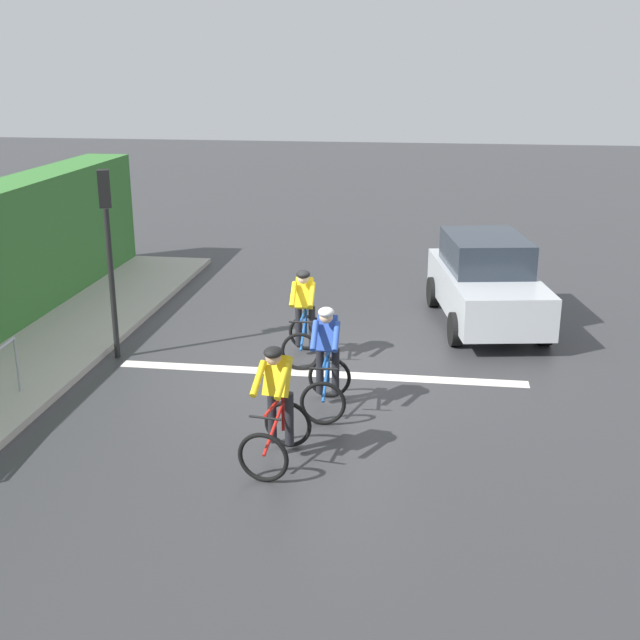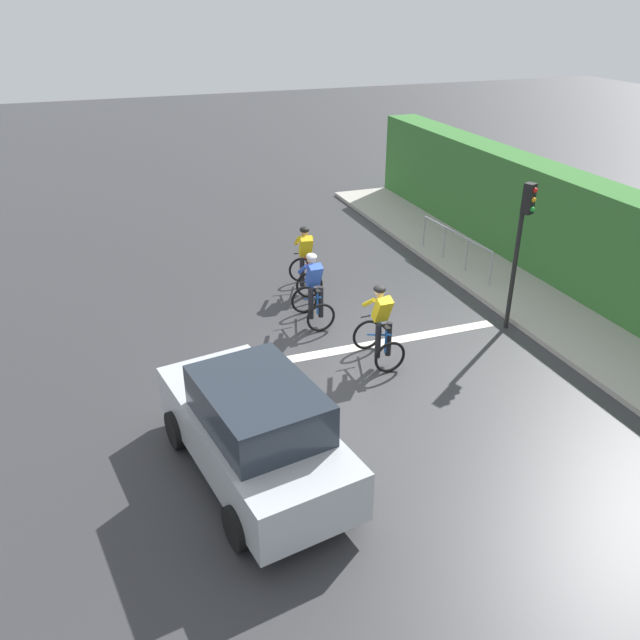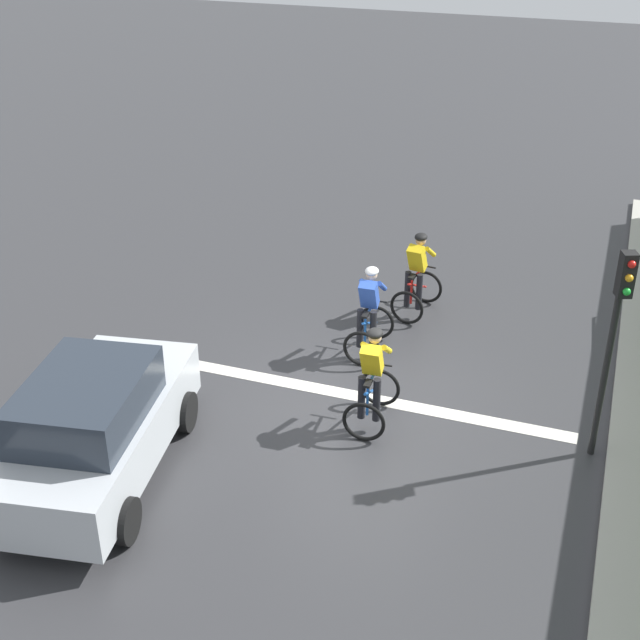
{
  "view_description": "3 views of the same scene",
  "coord_description": "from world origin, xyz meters",
  "px_view_note": "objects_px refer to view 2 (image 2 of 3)",
  "views": [
    {
      "loc": [
        -1.81,
        12.94,
        5.13
      ],
      "look_at": [
        -0.02,
        0.21,
        0.98
      ],
      "focal_mm": 45.54,
      "sensor_mm": 36.0,
      "label": 1
    },
    {
      "loc": [
        -4.73,
        -10.95,
        6.79
      ],
      "look_at": [
        -0.78,
        -0.11,
        0.96
      ],
      "focal_mm": 36.4,
      "sensor_mm": 36.0,
      "label": 2
    },
    {
      "loc": [
        3.4,
        -11.41,
        7.94
      ],
      "look_at": [
        -0.96,
        0.83,
        0.96
      ],
      "focal_mm": 48.54,
      "sensor_mm": 36.0,
      "label": 3
    }
  ],
  "objects_px": {
    "cyclist_second": "(313,291)",
    "pedestrian_railing_kerbside": "(456,241)",
    "cyclist_mid": "(380,327)",
    "car_silver": "(254,429)",
    "cyclist_lead": "(305,261)",
    "traffic_light_near_crossing": "(522,235)"
  },
  "relations": [
    {
      "from": "cyclist_mid",
      "to": "traffic_light_near_crossing",
      "type": "xyz_separation_m",
      "value": [
        3.37,
        0.32,
        1.43
      ]
    },
    {
      "from": "cyclist_lead",
      "to": "cyclist_second",
      "type": "xyz_separation_m",
      "value": [
        -0.43,
        -1.78,
        0.0
      ]
    },
    {
      "from": "traffic_light_near_crossing",
      "to": "cyclist_second",
      "type": "bearing_deg",
      "value": 156.15
    },
    {
      "from": "cyclist_lead",
      "to": "traffic_light_near_crossing",
      "type": "bearing_deg",
      "value": -44.56
    },
    {
      "from": "car_silver",
      "to": "traffic_light_near_crossing",
      "type": "bearing_deg",
      "value": 23.48
    },
    {
      "from": "cyclist_lead",
      "to": "car_silver",
      "type": "distance_m",
      "value": 7.14
    },
    {
      "from": "car_silver",
      "to": "pedestrian_railing_kerbside",
      "type": "height_order",
      "value": "car_silver"
    },
    {
      "from": "pedestrian_railing_kerbside",
      "to": "cyclist_mid",
      "type": "bearing_deg",
      "value": -136.06
    },
    {
      "from": "traffic_light_near_crossing",
      "to": "pedestrian_railing_kerbside",
      "type": "bearing_deg",
      "value": 78.91
    },
    {
      "from": "car_silver",
      "to": "traffic_light_near_crossing",
      "type": "relative_size",
      "value": 1.3
    },
    {
      "from": "cyclist_mid",
      "to": "car_silver",
      "type": "distance_m",
      "value": 4.17
    },
    {
      "from": "cyclist_second",
      "to": "cyclist_mid",
      "type": "relative_size",
      "value": 1.0
    },
    {
      "from": "cyclist_lead",
      "to": "pedestrian_railing_kerbside",
      "type": "bearing_deg",
      "value": 0.48
    },
    {
      "from": "traffic_light_near_crossing",
      "to": "pedestrian_railing_kerbside",
      "type": "height_order",
      "value": "traffic_light_near_crossing"
    },
    {
      "from": "traffic_light_near_crossing",
      "to": "car_silver",
      "type": "bearing_deg",
      "value": -156.52
    },
    {
      "from": "cyclist_lead",
      "to": "cyclist_second",
      "type": "relative_size",
      "value": 1.0
    },
    {
      "from": "cyclist_mid",
      "to": "pedestrian_railing_kerbside",
      "type": "xyz_separation_m",
      "value": [
        4.08,
        3.93,
        -0.02
      ]
    },
    {
      "from": "car_silver",
      "to": "cyclist_second",
      "type": "bearing_deg",
      "value": 60.94
    },
    {
      "from": "car_silver",
      "to": "cyclist_mid",
      "type": "bearing_deg",
      "value": 38.03
    },
    {
      "from": "cyclist_second",
      "to": "cyclist_mid",
      "type": "distance_m",
      "value": 2.22
    },
    {
      "from": "cyclist_second",
      "to": "pedestrian_railing_kerbside",
      "type": "distance_m",
      "value": 5.09
    },
    {
      "from": "cyclist_mid",
      "to": "cyclist_second",
      "type": "bearing_deg",
      "value": 107.88
    }
  ]
}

